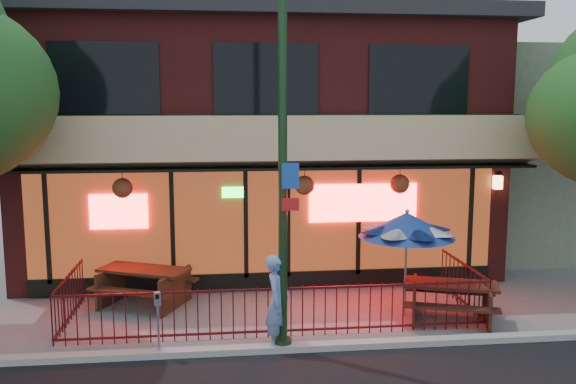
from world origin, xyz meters
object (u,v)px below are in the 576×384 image
patio_umbrella (407,225)px  parking_meter_near (158,313)px  picnic_table_left (144,281)px  pedestrian (278,302)px  street_light (283,178)px  picnic_table_right (451,296)px

patio_umbrella → parking_meter_near: (-4.97, -1.60, -1.15)m
patio_umbrella → parking_meter_near: patio_umbrella is taller
picnic_table_left → pedestrian: bearing=-45.5°
street_light → picnic_table_left: 4.73m
picnic_table_right → patio_umbrella: size_ratio=0.98×
street_light → pedestrian: size_ratio=3.99×
picnic_table_right → picnic_table_left: bearing=165.1°
street_light → pedestrian: bearing=150.6°
picnic_table_right → street_light: bearing=-162.9°
patio_umbrella → parking_meter_near: bearing=-162.1°
picnic_table_left → parking_meter_near: size_ratio=2.03×
patio_umbrella → pedestrian: size_ratio=1.30×
picnic_table_left → patio_umbrella: size_ratio=1.05×
patio_umbrella → picnic_table_left: bearing=167.0°
street_light → pedestrian: 2.27m
street_light → picnic_table_left: (-2.80, 2.80, -2.60)m
picnic_table_left → parking_meter_near: 2.95m
street_light → patio_umbrella: size_ratio=3.07×
picnic_table_left → patio_umbrella: (5.54, -1.28, 1.39)m
street_light → picnic_table_right: (3.59, 1.10, -2.63)m
street_light → pedestrian: (-0.09, 0.05, -2.27)m
picnic_table_left → picnic_table_right: 6.61m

